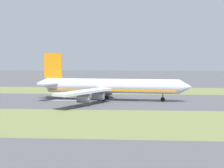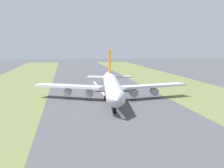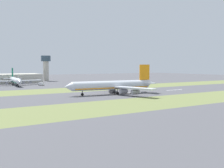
{
  "view_description": "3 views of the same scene",
  "coord_description": "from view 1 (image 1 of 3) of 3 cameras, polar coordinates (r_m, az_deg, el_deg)",
  "views": [
    {
      "loc": [
        130.43,
        9.91,
        16.89
      ],
      "look_at": [
        -0.67,
        1.0,
        7.0
      ],
      "focal_mm": 50.0,
      "sensor_mm": 36.0,
      "label": 1
    },
    {
      "loc": [
        17.48,
        120.2,
        21.8
      ],
      "look_at": [
        -0.67,
        1.0,
        7.0
      ],
      "focal_mm": 50.0,
      "sensor_mm": 36.0,
      "label": 2
    },
    {
      "loc": [
        -150.34,
        94.98,
        19.4
      ],
      "look_at": [
        -0.67,
        1.0,
        7.0
      ],
      "focal_mm": 42.0,
      "sensor_mm": 36.0,
      "label": 3
    }
  ],
  "objects": [
    {
      "name": "centreline_dash_mid",
      "position": [
        134.66,
        -8.55,
        -2.95
      ],
      "size": [
        1.2,
        18.0,
        0.01
      ],
      "primitive_type": "cube",
      "color": "silver",
      "rests_on": "ground"
    },
    {
      "name": "centreline_dash_far",
      "position": [
        131.98,
        8.69,
        -3.1
      ],
      "size": [
        1.2,
        18.0,
        0.01
      ],
      "primitive_type": "cube",
      "color": "silver",
      "rests_on": "ground"
    },
    {
      "name": "grass_median_west",
      "position": [
        176.52,
        0.65,
        -1.19
      ],
      "size": [
        40.0,
        600.0,
        0.01
      ],
      "primitive_type": "cube",
      "color": "olive",
      "rests_on": "ground"
    },
    {
      "name": "ground_plane",
      "position": [
        131.89,
        -0.46,
        -3.05
      ],
      "size": [
        800.0,
        800.0,
        0.0
      ],
      "primitive_type": "plane",
      "color": "#4C4C51"
    },
    {
      "name": "airplane_main_jet",
      "position": [
        132.19,
        -0.81,
        -0.41
      ],
      "size": [
        63.77,
        67.2,
        20.2
      ],
      "color": "silver",
      "rests_on": "ground"
    },
    {
      "name": "grass_median_east",
      "position": [
        87.64,
        -2.7,
        -6.81
      ],
      "size": [
        40.0,
        600.0,
        0.01
      ],
      "primitive_type": "cube",
      "color": "olive",
      "rests_on": "ground"
    }
  ]
}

